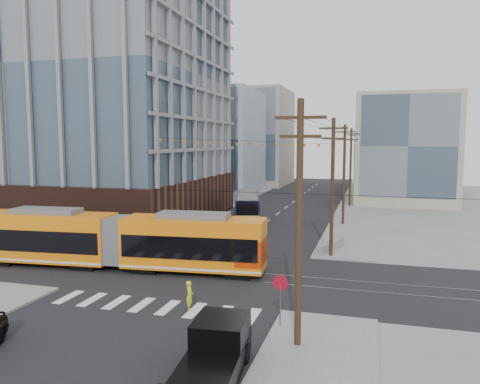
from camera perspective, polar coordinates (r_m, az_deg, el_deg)
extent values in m
plane|color=slate|center=(29.90, -7.76, -11.76)|extent=(160.00, 160.00, 0.00)
cube|color=#381E16|center=(59.60, -18.73, 10.80)|extent=(30.00, 25.00, 28.60)
cube|color=#8C99A5|center=(83.07, -4.19, 6.06)|extent=(18.00, 16.00, 18.00)
cube|color=gray|center=(74.16, 19.45, 4.93)|extent=(14.00, 14.00, 16.00)
cube|color=gray|center=(101.29, 1.33, 6.66)|extent=(16.00, 18.00, 20.00)
cube|color=#8C99A5|center=(94.26, 19.91, 4.50)|extent=(16.00, 16.00, 14.00)
cylinder|color=black|center=(20.57, 7.21, -4.18)|extent=(0.30, 0.30, 11.00)
cylinder|color=black|center=(82.15, 13.81, 3.45)|extent=(0.30, 0.30, 11.00)
imported|color=gray|center=(45.40, -5.77, -4.59)|extent=(1.93, 4.47, 1.43)
imported|color=#BEB6B8|center=(48.98, -4.34, -3.76)|extent=(2.75, 5.25, 1.45)
imported|color=#5A5C5F|center=(52.58, -3.81, -3.17)|extent=(3.22, 5.00, 1.28)
imported|color=#C4E41E|center=(26.18, -6.17, -12.47)|extent=(0.60, 0.71, 1.65)
cube|color=slate|center=(40.06, 10.97, -6.58)|extent=(2.27, 4.10, 0.81)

